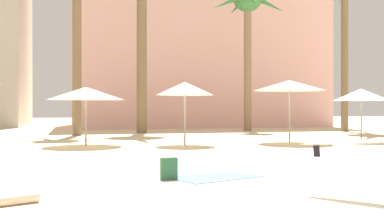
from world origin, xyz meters
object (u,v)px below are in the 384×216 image
object	(u,v)px
cafe_umbrella_0	(290,85)
cafe_umbrella_1	(86,93)
backpack	(169,169)
cafe_umbrella_5	(185,89)
beach_towel	(215,177)
palm_tree_right	(248,12)
cafe_umbrella_7	(361,95)

from	to	relation	value
cafe_umbrella_0	cafe_umbrella_1	distance (m)	7.71
backpack	cafe_umbrella_5	bearing A→B (deg)	-19.90
cafe_umbrella_5	backpack	world-z (taller)	cafe_umbrella_5
cafe_umbrella_5	beach_towel	bearing A→B (deg)	-98.82
palm_tree_right	cafe_umbrella_7	size ratio (longest dim) A/B	3.92
cafe_umbrella_0	backpack	size ratio (longest dim) A/B	6.59
cafe_umbrella_5	backpack	size ratio (longest dim) A/B	5.48
cafe_umbrella_1	cafe_umbrella_7	bearing A→B (deg)	-2.96
beach_towel	backpack	world-z (taller)	backpack
cafe_umbrella_0	cafe_umbrella_5	distance (m)	4.21
palm_tree_right	backpack	bearing A→B (deg)	-115.26
palm_tree_right	cafe_umbrella_5	distance (m)	12.15
palm_tree_right	cafe_umbrella_5	bearing A→B (deg)	-122.49
cafe_umbrella_5	backpack	bearing A→B (deg)	-105.36
palm_tree_right	cafe_umbrella_0	distance (m)	10.51
cafe_umbrella_7	beach_towel	size ratio (longest dim) A/B	1.31
palm_tree_right	cafe_umbrella_5	xyz separation A→B (m)	(-5.97, -9.37, -4.92)
cafe_umbrella_1	cafe_umbrella_7	xyz separation A→B (m)	(10.79, -0.56, 0.01)
palm_tree_right	cafe_umbrella_1	bearing A→B (deg)	-137.37
cafe_umbrella_1	backpack	size ratio (longest dim) A/B	6.52
palm_tree_right	cafe_umbrella_0	size ratio (longest dim) A/B	3.13
cafe_umbrella_1	palm_tree_right	bearing A→B (deg)	42.63
cafe_umbrella_0	cafe_umbrella_1	size ratio (longest dim) A/B	1.01
cafe_umbrella_7	cafe_umbrella_1	bearing A→B (deg)	177.04
cafe_umbrella_0	beach_towel	distance (m)	9.84
backpack	beach_towel	bearing A→B (deg)	-89.88
beach_towel	backpack	size ratio (longest dim) A/B	4.04
cafe_umbrella_1	cafe_umbrella_0	bearing A→B (deg)	-3.81
cafe_umbrella_0	backpack	distance (m)	10.42
beach_towel	cafe_umbrella_1	bearing A→B (deg)	105.09
cafe_umbrella_0	palm_tree_right	bearing A→B (deg)	79.18
backpack	cafe_umbrella_0	bearing A→B (deg)	-43.02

